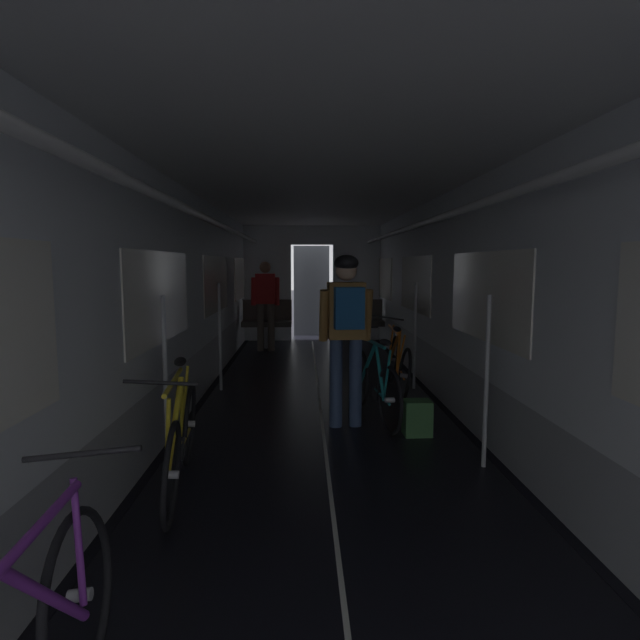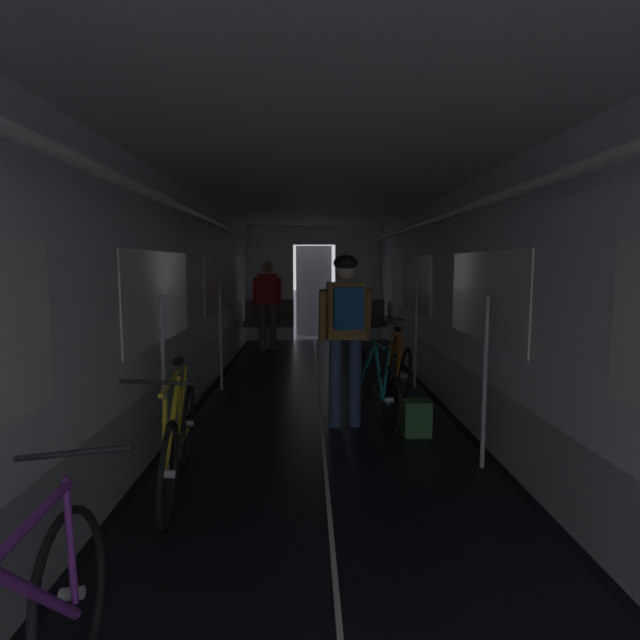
{
  "view_description": "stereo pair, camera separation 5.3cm",
  "coord_description": "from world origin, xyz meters",
  "views": [
    {
      "loc": [
        -0.19,
        -1.81,
        1.64
      ],
      "look_at": [
        0.0,
        3.94,
        1.0
      ],
      "focal_mm": 28.42,
      "sensor_mm": 36.0,
      "label": 1
    },
    {
      "loc": [
        -0.14,
        -1.82,
        1.64
      ],
      "look_at": [
        0.0,
        3.94,
        1.0
      ],
      "focal_mm": 28.42,
      "sensor_mm": 36.0,
      "label": 2
    }
  ],
  "objects": [
    {
      "name": "train_car_shell",
      "position": [
        -0.0,
        3.6,
        1.7
      ],
      "size": [
        3.14,
        12.34,
        2.57
      ],
      "color": "black",
      "rests_on": "ground"
    },
    {
      "name": "bench_seat_far_left",
      "position": [
        -0.9,
        8.07,
        0.57
      ],
      "size": [
        0.98,
        0.51,
        0.95
      ],
      "color": "gray",
      "rests_on": "ground"
    },
    {
      "name": "bench_seat_far_right",
      "position": [
        0.9,
        8.07,
        0.57
      ],
      "size": [
        0.98,
        0.51,
        0.95
      ],
      "color": "gray",
      "rests_on": "ground"
    },
    {
      "name": "bicycle_orange",
      "position": [
        1.01,
        4.49,
        0.38
      ],
      "size": [
        0.44,
        1.69,
        0.96
      ],
      "color": "black",
      "rests_on": "ground"
    },
    {
      "name": "bicycle_yellow",
      "position": [
        -1.08,
        1.76,
        0.38
      ],
      "size": [
        0.44,
        1.69,
        0.95
      ],
      "color": "black",
      "rests_on": "ground"
    },
    {
      "name": "person_cyclist_aisle",
      "position": [
        0.24,
        3.15,
        1.07
      ],
      "size": [
        0.54,
        0.41,
        1.73
      ],
      "color": "#384C75",
      "rests_on": "ground"
    },
    {
      "name": "bicycle_teal_in_aisle",
      "position": [
        0.55,
        3.42,
        0.38
      ],
      "size": [
        0.48,
        1.67,
        0.94
      ],
      "color": "black",
      "rests_on": "ground"
    },
    {
      "name": "person_standing_near_bench",
      "position": [
        -0.9,
        7.7,
        0.98
      ],
      "size": [
        0.53,
        0.23,
        1.69
      ],
      "color": "brown",
      "rests_on": "ground"
    },
    {
      "name": "backpack_on_floor",
      "position": [
        0.9,
        2.88,
        0.17
      ],
      "size": [
        0.27,
        0.21,
        0.34
      ],
      "primitive_type": "cube",
      "rotation": [
        0.0,
        0.0,
        0.03
      ],
      "color": "#3D703D",
      "rests_on": "ground"
    }
  ]
}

